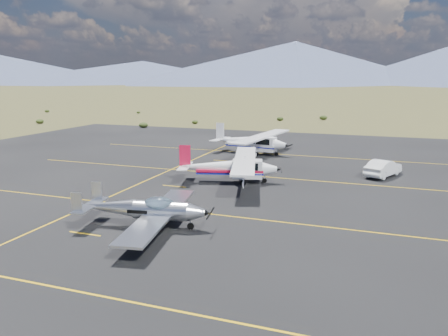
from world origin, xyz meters
The scene contains 6 objects.
ground centered at (0.00, 0.00, 0.00)m, with size 1600.00×1600.00×0.00m, color #383D1C.
apron centered at (0.00, 7.00, 0.00)m, with size 72.00×72.00×0.02m, color black.
aircraft_low_wing centered at (-0.35, -1.42, 1.05)m, with size 7.34×10.12×2.19m.
aircraft_cessna centered at (0.63, 10.17, 1.32)m, with size 7.79×11.72×2.98m.
aircraft_plain centered at (-1.43, 23.34, 1.41)m, with size 7.64×12.63×3.18m.
sedan centered at (12.18, 16.61, 0.73)m, with size 1.52×4.35×1.43m, color white.
Camera 1 is at (11.65, -22.03, 8.42)m, focal length 35.00 mm.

